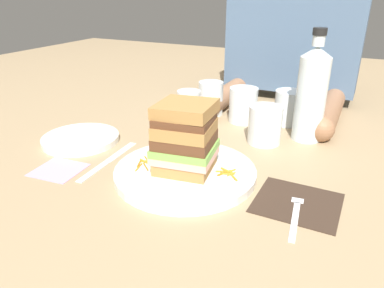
# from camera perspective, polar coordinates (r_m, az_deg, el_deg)

# --- Properties ---
(ground_plane) EXTENTS (3.00, 3.00, 0.00)m
(ground_plane) POSITION_cam_1_polar(r_m,az_deg,el_deg) (0.70, -0.47, -5.00)
(ground_plane) COLOR #9E8460
(main_plate) EXTENTS (0.27, 0.27, 0.02)m
(main_plate) POSITION_cam_1_polar(r_m,az_deg,el_deg) (0.70, -1.08, -4.50)
(main_plate) COLOR white
(main_plate) RESTS_ON ground_plane
(sandwich) EXTENTS (0.12, 0.12, 0.13)m
(sandwich) POSITION_cam_1_polar(r_m,az_deg,el_deg) (0.67, -1.11, 0.97)
(sandwich) COLOR #A87A42
(sandwich) RESTS_ON main_plate
(carrot_shred_0) EXTENTS (0.03, 0.01, 0.00)m
(carrot_shred_0) POSITION_cam_1_polar(r_m,az_deg,el_deg) (0.73, -7.49, -2.76)
(carrot_shred_0) COLOR orange
(carrot_shred_0) RESTS_ON main_plate
(carrot_shred_1) EXTENTS (0.03, 0.02, 0.00)m
(carrot_shred_1) POSITION_cam_1_polar(r_m,az_deg,el_deg) (0.71, -7.32, -3.58)
(carrot_shred_1) COLOR orange
(carrot_shred_1) RESTS_ON main_plate
(carrot_shred_2) EXTENTS (0.01, 0.03, 0.00)m
(carrot_shred_2) POSITION_cam_1_polar(r_m,az_deg,el_deg) (0.72, -8.33, -3.00)
(carrot_shred_2) COLOR orange
(carrot_shred_2) RESTS_ON main_plate
(carrot_shred_3) EXTENTS (0.00, 0.02, 0.00)m
(carrot_shred_3) POSITION_cam_1_polar(r_m,az_deg,el_deg) (0.72, -6.40, -3.08)
(carrot_shred_3) COLOR orange
(carrot_shred_3) RESTS_ON main_plate
(carrot_shred_4) EXTENTS (0.01, 0.03, 0.00)m
(carrot_shred_4) POSITION_cam_1_polar(r_m,az_deg,el_deg) (0.71, -8.42, -3.63)
(carrot_shred_4) COLOR orange
(carrot_shred_4) RESTS_ON main_plate
(carrot_shred_5) EXTENTS (0.02, 0.03, 0.00)m
(carrot_shred_5) POSITION_cam_1_polar(r_m,az_deg,el_deg) (0.73, -6.61, -2.58)
(carrot_shred_5) COLOR orange
(carrot_shred_5) RESTS_ON main_plate
(carrot_shred_6) EXTENTS (0.01, 0.02, 0.00)m
(carrot_shred_6) POSITION_cam_1_polar(r_m,az_deg,el_deg) (0.74, -6.79, -2.22)
(carrot_shred_6) COLOR orange
(carrot_shred_6) RESTS_ON main_plate
(carrot_shred_7) EXTENTS (0.02, 0.02, 0.00)m
(carrot_shred_7) POSITION_cam_1_polar(r_m,az_deg,el_deg) (0.73, -7.16, -2.42)
(carrot_shred_7) COLOR orange
(carrot_shred_7) RESTS_ON main_plate
(carrot_shred_8) EXTENTS (0.02, 0.02, 0.00)m
(carrot_shred_8) POSITION_cam_1_polar(r_m,az_deg,el_deg) (0.73, -7.01, -2.65)
(carrot_shred_8) COLOR orange
(carrot_shred_8) RESTS_ON main_plate
(carrot_shred_9) EXTENTS (0.03, 0.02, 0.00)m
(carrot_shred_9) POSITION_cam_1_polar(r_m,az_deg,el_deg) (0.69, 5.65, -4.27)
(carrot_shred_9) COLOR orange
(carrot_shred_9) RESTS_ON main_plate
(carrot_shred_10) EXTENTS (0.02, 0.02, 0.00)m
(carrot_shred_10) POSITION_cam_1_polar(r_m,az_deg,el_deg) (0.66, 6.55, -5.41)
(carrot_shred_10) COLOR orange
(carrot_shred_10) RESTS_ON main_plate
(carrot_shred_11) EXTENTS (0.02, 0.03, 0.00)m
(carrot_shred_11) POSITION_cam_1_polar(r_m,az_deg,el_deg) (0.68, 5.12, -4.58)
(carrot_shred_11) COLOR orange
(carrot_shred_11) RESTS_ON main_plate
(carrot_shred_12) EXTENTS (0.03, 0.02, 0.00)m
(carrot_shred_12) POSITION_cam_1_polar(r_m,az_deg,el_deg) (0.68, 5.05, -4.33)
(carrot_shred_12) COLOR orange
(carrot_shred_12) RESTS_ON main_plate
(carrot_shred_13) EXTENTS (0.02, 0.01, 0.00)m
(carrot_shred_13) POSITION_cam_1_polar(r_m,az_deg,el_deg) (0.68, 5.47, -4.70)
(carrot_shred_13) COLOR orange
(carrot_shred_13) RESTS_ON main_plate
(carrot_shred_14) EXTENTS (0.01, 0.02, 0.00)m
(carrot_shred_14) POSITION_cam_1_polar(r_m,az_deg,el_deg) (0.69, 6.19, -4.26)
(carrot_shred_14) COLOR orange
(carrot_shred_14) RESTS_ON main_plate
(carrot_shred_15) EXTENTS (0.01, 0.02, 0.00)m
(carrot_shred_15) POSITION_cam_1_polar(r_m,az_deg,el_deg) (0.68, 6.24, -4.74)
(carrot_shred_15) COLOR orange
(carrot_shred_15) RESTS_ON main_plate
(napkin_dark) EXTENTS (0.14, 0.13, 0.00)m
(napkin_dark) POSITION_cam_1_polar(r_m,az_deg,el_deg) (0.65, 16.33, -8.85)
(napkin_dark) COLOR #38281E
(napkin_dark) RESTS_ON ground_plane
(fork) EXTENTS (0.03, 0.17, 0.00)m
(fork) POSITION_cam_1_polar(r_m,az_deg,el_deg) (0.63, 16.21, -9.67)
(fork) COLOR silver
(fork) RESTS_ON napkin_dark
(knife) EXTENTS (0.03, 0.20, 0.00)m
(knife) POSITION_cam_1_polar(r_m,az_deg,el_deg) (0.78, -13.28, -2.70)
(knife) COLOR silver
(knife) RESTS_ON ground_plane
(juice_glass) EXTENTS (0.08, 0.08, 0.09)m
(juice_glass) POSITION_cam_1_polar(r_m,az_deg,el_deg) (0.85, 11.42, 2.62)
(juice_glass) COLOR white
(juice_glass) RESTS_ON ground_plane
(water_bottle) EXTENTS (0.07, 0.07, 0.26)m
(water_bottle) POSITION_cam_1_polar(r_m,az_deg,el_deg) (0.88, 18.37, 7.62)
(water_bottle) COLOR silver
(water_bottle) RESTS_ON ground_plane
(empty_tumbler_0) EXTENTS (0.08, 0.08, 0.09)m
(empty_tumbler_0) POSITION_cam_1_polar(r_m,az_deg,el_deg) (0.99, 15.11, 5.59)
(empty_tumbler_0) COLOR silver
(empty_tumbler_0) RESTS_ON ground_plane
(empty_tumbler_1) EXTENTS (0.07, 0.07, 0.09)m
(empty_tumbler_1) POSITION_cam_1_polar(r_m,az_deg,el_deg) (1.03, 2.98, 7.23)
(empty_tumbler_1) COLOR silver
(empty_tumbler_1) RESTS_ON ground_plane
(empty_tumbler_2) EXTENTS (0.06, 0.06, 0.09)m
(empty_tumbler_2) POSITION_cam_1_polar(r_m,az_deg,el_deg) (0.95, -0.50, 5.77)
(empty_tumbler_2) COLOR silver
(empty_tumbler_2) RESTS_ON ground_plane
(empty_tumbler_3) EXTENTS (0.08, 0.08, 0.09)m
(empty_tumbler_3) POSITION_cam_1_polar(r_m,az_deg,el_deg) (0.98, 8.09, 6.13)
(empty_tumbler_3) COLOR silver
(empty_tumbler_3) RESTS_ON ground_plane
(side_plate) EXTENTS (0.18, 0.18, 0.01)m
(side_plate) POSITION_cam_1_polar(r_m,az_deg,el_deg) (0.89, -17.18, 0.79)
(side_plate) COLOR white
(side_plate) RESTS_ON ground_plane
(napkin_pink) EXTENTS (0.10, 0.10, 0.00)m
(napkin_pink) POSITION_cam_1_polar(r_m,az_deg,el_deg) (0.77, -20.33, -3.82)
(napkin_pink) COLOR pink
(napkin_pink) RESTS_ON ground_plane
(diner_across) EXTENTS (0.40, 0.45, 0.58)m
(diner_across) POSITION_cam_1_polar(r_m,az_deg,el_deg) (1.18, 15.88, 19.17)
(diner_across) COLOR #936647
(diner_across) RESTS_ON ground_plane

